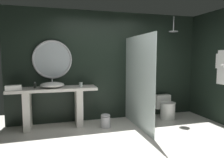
{
  "coord_description": "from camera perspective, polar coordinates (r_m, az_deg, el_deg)",
  "views": [
    {
      "loc": [
        -1.37,
        -3.0,
        1.54
      ],
      "look_at": [
        -0.28,
        0.77,
        1.11
      ],
      "focal_mm": 33.2,
      "sensor_mm": 36.0,
      "label": 1
    }
  ],
  "objects": [
    {
      "name": "waste_bin",
      "position": [
        4.59,
        -1.79,
        -11.36
      ],
      "size": [
        0.21,
        0.21,
        0.3
      ],
      "color": "#B7B7BC",
      "rests_on": "ground_plane"
    },
    {
      "name": "toilet",
      "position": [
        5.42,
        14.65,
        -7.61
      ],
      "size": [
        0.4,
        0.56,
        0.56
      ],
      "color": "white",
      "rests_on": "ground_plane"
    },
    {
      "name": "side_wall_right",
      "position": [
        5.3,
        28.54,
        2.9
      ],
      "size": [
        0.1,
        2.47,
        2.6
      ],
      "primitive_type": "cube",
      "color": "black",
      "rests_on": "ground_plane"
    },
    {
      "name": "round_wall_mirror",
      "position": [
        4.82,
        -16.09,
        5.18
      ],
      "size": [
        0.86,
        0.05,
        0.86
      ],
      "color": "#B7B7BC"
    },
    {
      "name": "soap_dispenser",
      "position": [
        4.63,
        -20.45,
        -1.69
      ],
      "size": [
        0.05,
        0.05,
        0.13
      ],
      "color": "#282D28",
      "rests_on": "vanity_counter"
    },
    {
      "name": "vessel_sink",
      "position": [
        4.59,
        -16.13,
        -1.56
      ],
      "size": [
        0.51,
        0.42,
        0.17
      ],
      "color": "white",
      "rests_on": "vanity_counter"
    },
    {
      "name": "tumbler_cup",
      "position": [
        4.64,
        -8.62,
        -1.49
      ],
      "size": [
        0.08,
        0.08,
        0.09
      ],
      "primitive_type": "cylinder",
      "color": "silver",
      "rests_on": "vanity_counter"
    },
    {
      "name": "rain_shower_head",
      "position": [
        5.36,
        16.56,
        12.75
      ],
      "size": [
        0.22,
        0.22,
        0.37
      ],
      "color": "#B7B7BC"
    },
    {
      "name": "ground_plane",
      "position": [
        3.64,
        8.05,
        -18.8
      ],
      "size": [
        5.76,
        5.76,
        0.0
      ],
      "primitive_type": "plane",
      "color": "silver"
    },
    {
      "name": "folded_hand_towel",
      "position": [
        4.51,
        -25.54,
        -2.22
      ],
      "size": [
        0.32,
        0.19,
        0.1
      ],
      "primitive_type": "cube",
      "rotation": [
        0.0,
        0.0,
        0.15
      ],
      "color": "white",
      "rests_on": "vanity_counter"
    },
    {
      "name": "back_wall_panel",
      "position": [
        5.1,
        -0.51,
        3.55
      ],
      "size": [
        4.8,
        0.1,
        2.6
      ],
      "primitive_type": "cube",
      "color": "black",
      "rests_on": "ground_plane"
    },
    {
      "name": "shower_glass_panel",
      "position": [
        4.49,
        7.27,
        -0.83
      ],
      "size": [
        0.02,
        1.54,
        1.98
      ],
      "primitive_type": "cube",
      "color": "silver",
      "rests_on": "ground_plane"
    },
    {
      "name": "vanity_counter",
      "position": [
        4.67,
        -15.75,
        -5.98
      ],
      "size": [
        1.84,
        0.53,
        0.87
      ],
      "color": "silver",
      "rests_on": "ground_plane"
    }
  ]
}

